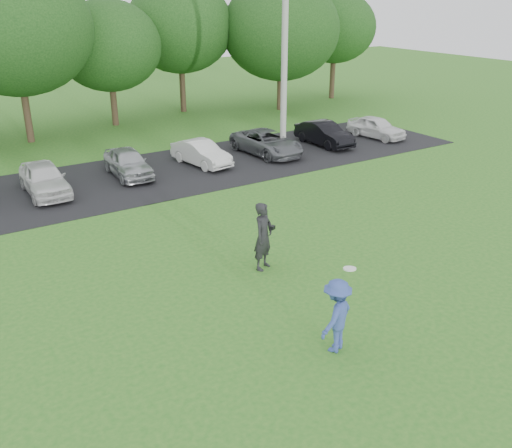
{
  "coord_description": "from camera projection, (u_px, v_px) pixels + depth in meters",
  "views": [
    {
      "loc": [
        -7.8,
        -8.59,
        7.27
      ],
      "look_at": [
        0.0,
        3.5,
        1.3
      ],
      "focal_mm": 40.0,
      "sensor_mm": 36.0,
      "label": 1
    }
  ],
  "objects": [
    {
      "name": "ground",
      "position": [
        337.0,
        323.0,
        13.36
      ],
      "size": [
        100.0,
        100.0,
        0.0
      ],
      "primitive_type": "plane",
      "color": "#286D1F",
      "rests_on": "ground"
    },
    {
      "name": "parked_cars",
      "position": [
        103.0,
        169.0,
        22.66
      ],
      "size": [
        28.58,
        4.36,
        1.23
      ],
      "color": "black",
      "rests_on": "parking_lot"
    },
    {
      "name": "parking_lot",
      "position": [
        131.0,
        179.0,
        23.44
      ],
      "size": [
        32.0,
        6.5,
        0.03
      ],
      "primitive_type": "cube",
      "color": "black",
      "rests_on": "ground"
    },
    {
      "name": "frisbee_player",
      "position": [
        336.0,
        316.0,
        12.09
      ],
      "size": [
        1.24,
        1.0,
        1.96
      ],
      "color": "#374C9C",
      "rests_on": "ground"
    },
    {
      "name": "utility_pole",
      "position": [
        284.0,
        53.0,
        25.22
      ],
      "size": [
        0.28,
        0.28,
        9.21
      ],
      "primitive_type": "cylinder",
      "color": "#A2A19C",
      "rests_on": "ground"
    },
    {
      "name": "tree_row",
      "position": [
        81.0,
        37.0,
        29.9
      ],
      "size": [
        42.39,
        9.85,
        8.64
      ],
      "color": "#38281C",
      "rests_on": "ground"
    },
    {
      "name": "camera_bystander",
      "position": [
        263.0,
        236.0,
        15.63
      ],
      "size": [
        0.84,
        0.73,
        1.94
      ],
      "color": "black",
      "rests_on": "ground"
    }
  ]
}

